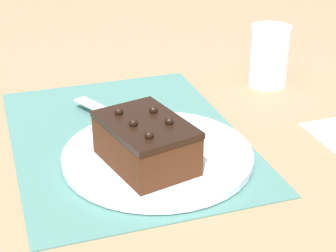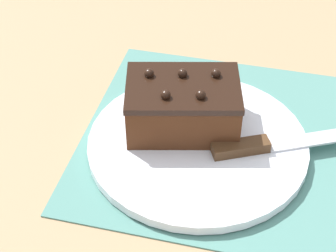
# 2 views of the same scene
# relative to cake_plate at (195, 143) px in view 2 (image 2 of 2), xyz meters

# --- Properties ---
(ground_plane) EXTENTS (3.00, 3.00, 0.00)m
(ground_plane) POSITION_rel_cake_plate_xyz_m (0.08, 0.02, -0.01)
(ground_plane) COLOR #9E7F5B
(placemat_woven) EXTENTS (0.46, 0.34, 0.00)m
(placemat_woven) POSITION_rel_cake_plate_xyz_m (0.08, 0.02, -0.01)
(placemat_woven) COLOR slate
(placemat_woven) RESTS_ON ground_plane
(cake_plate) EXTENTS (0.27, 0.27, 0.01)m
(cake_plate) POSITION_rel_cake_plate_xyz_m (0.00, 0.00, 0.00)
(cake_plate) COLOR white
(cake_plate) RESTS_ON placemat_woven
(chocolate_cake) EXTENTS (0.16, 0.13, 0.07)m
(chocolate_cake) POSITION_rel_cake_plate_xyz_m (-0.02, 0.02, 0.04)
(chocolate_cake) COLOR #472614
(chocolate_cake) RESTS_ON cake_plate
(serving_knife) EXTENTS (0.20, 0.11, 0.01)m
(serving_knife) POSITION_rel_cake_plate_xyz_m (0.09, 0.01, 0.01)
(serving_knife) COLOR #472D19
(serving_knife) RESTS_ON cake_plate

